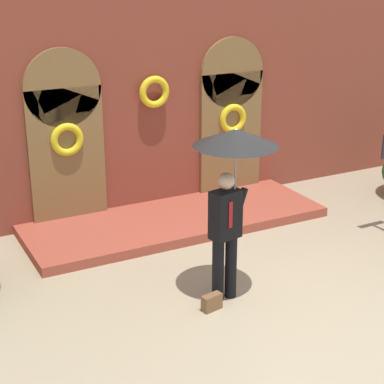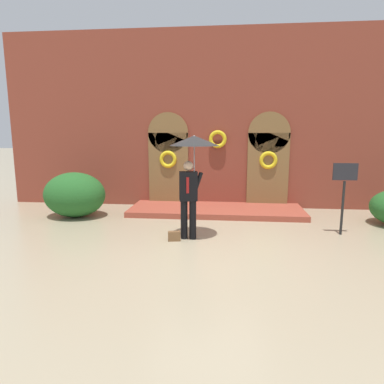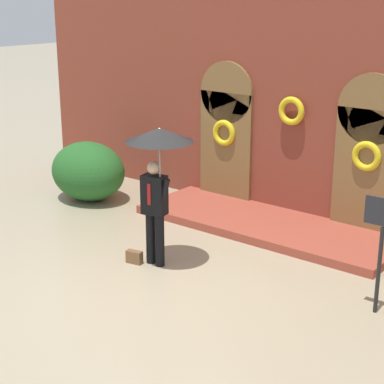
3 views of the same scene
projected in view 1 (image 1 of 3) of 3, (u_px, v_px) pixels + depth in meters
ground_plane at (276, 303)px, 8.63m from camera, size 80.00×80.00×0.00m
building_facade at (146, 62)px, 11.18m from camera, size 14.00×2.30×5.60m
person_with_umbrella at (233, 163)px, 8.16m from camera, size 1.10×1.10×2.36m
handbag at (212, 302)px, 8.43m from camera, size 0.30×0.17×0.22m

